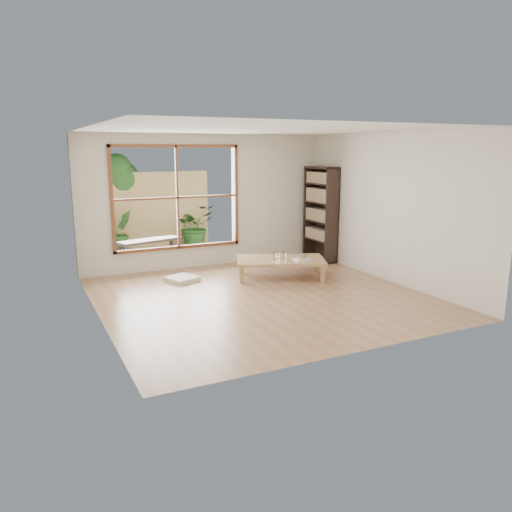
{
  "coord_description": "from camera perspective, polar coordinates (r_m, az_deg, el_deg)",
  "views": [
    {
      "loc": [
        -3.43,
        -6.87,
        2.32
      ],
      "look_at": [
        0.16,
        0.51,
        0.55
      ],
      "focal_mm": 35.0,
      "sensor_mm": 36.0,
      "label": 1
    }
  ],
  "objects": [
    {
      "name": "shrub_left",
      "position": [
        11.41,
        -15.2,
        2.62
      ],
      "size": [
        0.65,
        0.6,
        0.97
      ],
      "primitive_type": "imported",
      "rotation": [
        0.0,
        0.0,
        0.38
      ],
      "color": "#2F6123",
      "rests_on": "deck"
    },
    {
      "name": "floor_cushion",
      "position": [
        9.05,
        -8.47,
        -2.58
      ],
      "size": [
        0.63,
        0.63,
        0.07
      ],
      "primitive_type": "cube",
      "rotation": [
        0.0,
        0.0,
        0.36
      ],
      "color": "white",
      "rests_on": "ground"
    },
    {
      "name": "bookshelf",
      "position": [
        10.55,
        7.4,
        4.77
      ],
      "size": [
        0.31,
        0.88,
        1.96
      ],
      "primitive_type": "cube",
      "color": "black",
      "rests_on": "ground"
    },
    {
      "name": "deck",
      "position": [
        11.06,
        -10.5,
        -0.14
      ],
      "size": [
        2.8,
        2.0,
        0.05
      ],
      "primitive_type": "cube",
      "color": "#373028",
      "rests_on": "ground"
    },
    {
      "name": "garden_tree",
      "position": [
        11.95,
        -15.67,
        8.4
      ],
      "size": [
        1.04,
        0.85,
        2.22
      ],
      "color": "#4C3D2D",
      "rests_on": "ground"
    },
    {
      "name": "shrub_right",
      "position": [
        11.93,
        -7.02,
        3.44
      ],
      "size": [
        1.12,
        1.05,
        1.0
      ],
      "primitive_type": "imported",
      "rotation": [
        0.0,
        0.0,
        0.35
      ],
      "color": "#2F6123",
      "rests_on": "deck"
    },
    {
      "name": "garden_bench",
      "position": [
        10.78,
        -12.05,
        1.57
      ],
      "size": [
        1.39,
        0.73,
        0.42
      ],
      "rotation": [
        0.0,
        0.0,
        0.27
      ],
      "color": "black",
      "rests_on": "deck"
    },
    {
      "name": "bamboo_fence",
      "position": [
        11.86,
        -11.98,
        5.04
      ],
      "size": [
        2.8,
        0.06,
        1.8
      ],
      "primitive_type": "cube",
      "color": "tan",
      "rests_on": "ground"
    },
    {
      "name": "glass_mid",
      "position": [
        9.21,
        3.21,
        0.14
      ],
      "size": [
        0.08,
        0.08,
        0.11
      ],
      "primitive_type": "cylinder",
      "color": "silver",
      "rests_on": "low_table"
    },
    {
      "name": "ground",
      "position": [
        8.02,
        0.58,
        -4.64
      ],
      "size": [
        5.0,
        5.0,
        0.0
      ],
      "primitive_type": "plane",
      "color": "#A37751",
      "rests_on": "ground"
    },
    {
      "name": "glass_small",
      "position": [
        9.16,
        2.54,
        -0.02
      ],
      "size": [
        0.06,
        0.06,
        0.08
      ],
      "primitive_type": "cylinder",
      "color": "silver",
      "rests_on": "low_table"
    },
    {
      "name": "glass_tall",
      "position": [
        9.03,
        2.16,
        0.0
      ],
      "size": [
        0.08,
        0.08,
        0.14
      ],
      "primitive_type": "cylinder",
      "color": "silver",
      "rests_on": "low_table"
    },
    {
      "name": "food_tray",
      "position": [
        9.08,
        5.35,
        -0.29
      ],
      "size": [
        0.31,
        0.24,
        0.09
      ],
      "rotation": [
        0.0,
        0.0,
        -0.11
      ],
      "color": "white",
      "rests_on": "low_table"
    },
    {
      "name": "glass_short",
      "position": [
        9.17,
        2.42,
        0.07
      ],
      "size": [
        0.08,
        0.08,
        0.1
      ],
      "primitive_type": "cylinder",
      "color": "silver",
      "rests_on": "low_table"
    },
    {
      "name": "low_table",
      "position": [
        9.14,
        2.81,
        -0.57
      ],
      "size": [
        1.81,
        1.45,
        0.35
      ],
      "rotation": [
        0.0,
        0.0,
        -0.41
      ],
      "color": "tan",
      "rests_on": "ground"
    }
  ]
}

